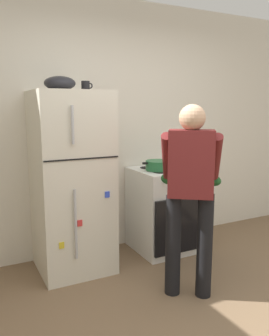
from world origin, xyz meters
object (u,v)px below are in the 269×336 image
stove_range (168,209)px  red_pot (159,165)px  mixing_bowl (60,83)px  coffee_mug (86,86)px  pepper_mill (181,157)px  refrigerator (72,183)px  person_cook (190,184)px

stove_range → red_pot: bearing=-166.1°
red_pot → mixing_bowl: size_ratio=1.34×
coffee_mug → pepper_mill: bearing=7.0°
coffee_mug → pepper_mill: size_ratio=0.75×
coffee_mug → mixing_bowl: 0.27m
refrigerator → red_pot: (0.94, -0.05, 0.10)m
person_cook → mixing_bowl: mixing_bowl is taller
mixing_bowl → red_pot: bearing=-2.8°
stove_range → pepper_mill: (0.30, 0.21, 0.54)m
coffee_mug → mixing_bowl: bearing=-169.2°
refrigerator → mixing_bowl: bearing=179.8°
stove_range → mixing_bowl: (-1.18, 0.01, 1.33)m
stove_range → red_pot: red_pot is taller
refrigerator → stove_range: (1.10, -0.01, -0.41)m
person_cook → pepper_mill: 1.29m
refrigerator → coffee_mug: 0.93m
person_cook → red_pot: (0.21, 0.86, 0.01)m
stove_range → pepper_mill: bearing=35.0°
coffee_mug → mixing_bowl: mixing_bowl is taller
stove_range → person_cook: 1.09m
stove_range → coffee_mug: coffee_mug is taller
refrigerator → person_cook: 1.17m
stove_range → pepper_mill: 0.65m
coffee_mug → person_cook: bearing=-60.3°
refrigerator → red_pot: refrigerator is taller
refrigerator → coffee_mug: size_ratio=15.39×
refrigerator → person_cook: (0.73, -0.91, 0.09)m
refrigerator → mixing_bowl: (-0.08, 0.00, 0.93)m
person_cook → coffee_mug: bearing=119.7°
refrigerator → stove_range: 1.17m
pepper_mill → mixing_bowl: size_ratio=0.53×
coffee_mug → pepper_mill: coffee_mug is taller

